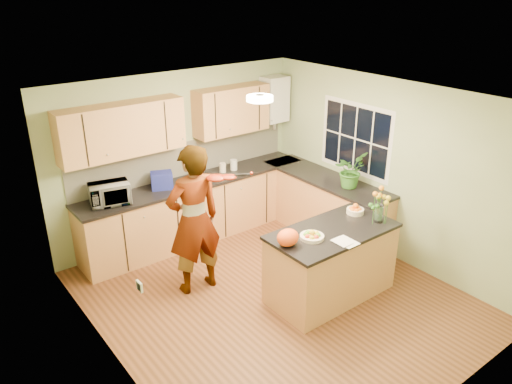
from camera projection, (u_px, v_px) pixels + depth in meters
floor at (274, 297)px, 6.25m from camera, size 4.50×4.50×0.00m
ceiling at (277, 100)px, 5.26m from camera, size 4.00×4.50×0.02m
wall_back at (179, 156)px, 7.39m from camera, size 4.00×0.02×2.50m
wall_front at (449, 298)px, 4.12m from camera, size 4.00×0.02×2.50m
wall_left at (110, 262)px, 4.63m from camera, size 0.02×4.50×2.50m
wall_right at (387, 169)px, 6.88m from camera, size 0.02×4.50×2.50m
back_counter at (197, 209)px, 7.54m from camera, size 3.64×0.62×0.94m
right_counter at (325, 206)px, 7.64m from camera, size 0.62×2.24×0.94m
splashback at (185, 158)px, 7.46m from camera, size 3.60×0.02×0.52m
upper_cabinets at (171, 121)px, 6.93m from camera, size 3.20×0.34×0.70m
boiler at (274, 99)px, 7.97m from camera, size 0.40×0.30×0.86m
window_right at (355, 139)px, 7.19m from camera, size 0.01×1.30×1.05m
light_switch at (139, 286)px, 4.19m from camera, size 0.02×0.09×0.09m
ceiling_lamp at (260, 98)px, 5.50m from camera, size 0.30×0.30×0.07m
peninsula_island at (331, 263)px, 6.14m from camera, size 1.59×0.82×0.91m
fruit_dish at (312, 235)px, 5.74m from camera, size 0.28×0.28×0.10m
orange_bowl at (355, 209)px, 6.35m from camera, size 0.22×0.22×0.13m
flower_vase at (380, 198)px, 6.03m from camera, size 0.26×0.26×0.48m
orange_bag at (288, 238)px, 5.57m from camera, size 0.27×0.23×0.20m
papers at (346, 242)px, 5.68m from camera, size 0.20×0.27×0.01m
violinist at (194, 220)px, 6.07m from camera, size 0.73×0.51×1.93m
violin at (216, 178)px, 5.80m from camera, size 0.60×0.52×0.15m
microwave at (110, 194)px, 6.53m from camera, size 0.57×0.45×0.28m
blue_box at (162, 180)px, 7.02m from camera, size 0.36×0.31×0.24m
kettle at (200, 173)px, 7.33m from camera, size 0.14×0.14×0.27m
jar_cream at (223, 168)px, 7.60m from camera, size 0.11×0.11×0.15m
jar_white at (234, 165)px, 7.71m from camera, size 0.13×0.13×0.16m
potted_plant at (350, 170)px, 7.03m from camera, size 0.55×0.51×0.50m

